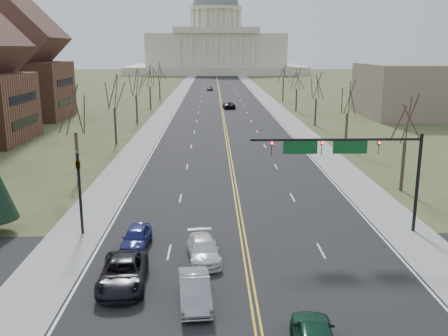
{
  "coord_description": "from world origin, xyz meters",
  "views": [
    {
      "loc": [
        -2.12,
        -20.49,
        13.01
      ],
      "look_at": [
        -1.15,
        21.0,
        3.0
      ],
      "focal_mm": 40.0,
      "sensor_mm": 36.0,
      "label": 1
    }
  ],
  "objects_px": {
    "signal_left": "(79,184)",
    "car_far_nb": "(229,105)",
    "car_far_sb": "(210,88)",
    "car_sb_outer_second": "(136,237)",
    "car_sb_outer_lead": "(123,273)",
    "car_sb_inner_lead": "(195,290)",
    "signal_mast": "(349,154)",
    "car_sb_inner_second": "(203,250)"
  },
  "relations": [
    {
      "from": "car_sb_outer_second",
      "to": "signal_left",
      "type": "bearing_deg",
      "value": 149.87
    },
    {
      "from": "car_far_nb",
      "to": "car_far_sb",
      "type": "xyz_separation_m",
      "value": [
        -4.33,
        48.19,
        -0.01
      ]
    },
    {
      "from": "signal_left",
      "to": "car_sb_inner_second",
      "type": "distance_m",
      "value": 10.42
    },
    {
      "from": "car_sb_outer_second",
      "to": "car_far_nb",
      "type": "height_order",
      "value": "car_far_nb"
    },
    {
      "from": "signal_left",
      "to": "car_far_nb",
      "type": "distance_m",
      "value": 77.12
    },
    {
      "from": "car_sb_outer_second",
      "to": "car_far_nb",
      "type": "distance_m",
      "value": 79.13
    },
    {
      "from": "signal_left",
      "to": "car_sb_inner_lead",
      "type": "distance_m",
      "value": 13.59
    },
    {
      "from": "signal_mast",
      "to": "car_sb_inner_second",
      "type": "relative_size",
      "value": 2.62
    },
    {
      "from": "car_sb_inner_second",
      "to": "car_far_nb",
      "type": "bearing_deg",
      "value": 79.83
    },
    {
      "from": "signal_left",
      "to": "car_sb_outer_second",
      "type": "relative_size",
      "value": 1.43
    },
    {
      "from": "signal_left",
      "to": "car_sb_outer_lead",
      "type": "bearing_deg",
      "value": -62.11
    },
    {
      "from": "car_far_nb",
      "to": "car_far_sb",
      "type": "bearing_deg",
      "value": -90.91
    },
    {
      "from": "signal_mast",
      "to": "car_far_sb",
      "type": "xyz_separation_m",
      "value": [
        -10.27,
        124.15,
        -5.03
      ]
    },
    {
      "from": "car_sb_inner_second",
      "to": "car_far_nb",
      "type": "height_order",
      "value": "car_far_nb"
    },
    {
      "from": "car_sb_outer_lead",
      "to": "car_far_sb",
      "type": "distance_m",
      "value": 132.4
    },
    {
      "from": "car_sb_inner_second",
      "to": "car_sb_outer_second",
      "type": "height_order",
      "value": "car_sb_outer_second"
    },
    {
      "from": "car_far_nb",
      "to": "car_far_sb",
      "type": "height_order",
      "value": "car_far_nb"
    },
    {
      "from": "car_sb_outer_second",
      "to": "car_far_nb",
      "type": "xyz_separation_m",
      "value": [
        8.74,
        78.65,
        0.01
      ]
    },
    {
      "from": "car_far_sb",
      "to": "car_far_nb",
      "type": "bearing_deg",
      "value": -87.93
    },
    {
      "from": "car_sb_inner_lead",
      "to": "car_sb_outer_second",
      "type": "height_order",
      "value": "car_sb_inner_lead"
    },
    {
      "from": "car_sb_outer_lead",
      "to": "car_far_sb",
      "type": "bearing_deg",
      "value": 84.88
    },
    {
      "from": "signal_mast",
      "to": "car_sb_outer_second",
      "type": "height_order",
      "value": "signal_mast"
    },
    {
      "from": "signal_mast",
      "to": "car_far_nb",
      "type": "relative_size",
      "value": 2.31
    },
    {
      "from": "car_sb_inner_second",
      "to": "car_sb_outer_second",
      "type": "xyz_separation_m",
      "value": [
        -4.49,
        2.07,
        0.04
      ]
    },
    {
      "from": "signal_mast",
      "to": "car_sb_outer_second",
      "type": "distance_m",
      "value": 15.75
    },
    {
      "from": "car_far_nb",
      "to": "car_far_sb",
      "type": "relative_size",
      "value": 1.24
    },
    {
      "from": "car_sb_outer_lead",
      "to": "car_sb_outer_second",
      "type": "bearing_deg",
      "value": 87.41
    },
    {
      "from": "signal_mast",
      "to": "signal_left",
      "type": "relative_size",
      "value": 2.02
    },
    {
      "from": "signal_left",
      "to": "car_sb_inner_second",
      "type": "height_order",
      "value": "signal_left"
    },
    {
      "from": "car_sb_outer_lead",
      "to": "car_far_sb",
      "type": "height_order",
      "value": "car_sb_outer_lead"
    },
    {
      "from": "car_sb_inner_lead",
      "to": "car_far_nb",
      "type": "xyz_separation_m",
      "value": [
        4.6,
        86.22,
        -0.01
      ]
    },
    {
      "from": "car_sb_outer_second",
      "to": "car_far_nb",
      "type": "bearing_deg",
      "value": 85.7
    },
    {
      "from": "car_sb_outer_lead",
      "to": "car_far_nb",
      "type": "height_order",
      "value": "car_sb_outer_lead"
    },
    {
      "from": "car_far_sb",
      "to": "signal_left",
      "type": "bearing_deg",
      "value": -97.07
    },
    {
      "from": "signal_left",
      "to": "car_far_nb",
      "type": "height_order",
      "value": "signal_left"
    },
    {
      "from": "signal_mast",
      "to": "car_far_nb",
      "type": "distance_m",
      "value": 76.36
    },
    {
      "from": "car_sb_inner_lead",
      "to": "car_far_nb",
      "type": "bearing_deg",
      "value": 81.51
    },
    {
      "from": "car_sb_outer_lead",
      "to": "car_sb_inner_second",
      "type": "relative_size",
      "value": 1.19
    },
    {
      "from": "car_sb_inner_second",
      "to": "car_far_nb",
      "type": "distance_m",
      "value": 80.83
    },
    {
      "from": "car_far_nb",
      "to": "car_sb_outer_second",
      "type": "bearing_deg",
      "value": 77.61
    },
    {
      "from": "signal_left",
      "to": "car_sb_outer_second",
      "type": "distance_m",
      "value": 5.86
    },
    {
      "from": "signal_left",
      "to": "car_sb_inner_second",
      "type": "xyz_separation_m",
      "value": [
        8.76,
        -4.76,
        -3.03
      ]
    }
  ]
}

